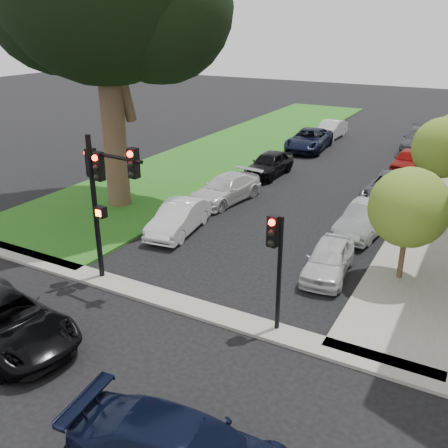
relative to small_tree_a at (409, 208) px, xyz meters
The scene contains 18 objects.
ground 10.24m from the small_tree_a, 129.21° to the right, with size 140.00×140.00×0.00m, color black.
grass_strip 22.54m from the small_tree_a, 132.82° to the left, with size 8.00×44.00×0.12m, color #176314.
sidewalk_cross 8.83m from the small_tree_a, 137.91° to the right, with size 60.00×1.00×0.12m, color gray.
small_tree_a is the anchor object (origin of this frame).
small_tree_b 9.47m from the small_tree_a, 90.00° to the left, with size 3.13×3.13×4.69m.
traffic_signal_main 11.00m from the small_tree_a, 150.71° to the right, with size 2.72×0.70×5.56m.
traffic_signal_secondary 6.13m from the small_tree_a, 118.00° to the right, with size 0.50×0.41×3.93m.
car_cross_near 14.11m from the small_tree_a, 134.44° to the right, with size 2.49×5.40×1.50m, color black.
car_parked_0 3.51m from the small_tree_a, 160.12° to the right, with size 1.57×3.91×1.33m, color silver.
car_parked_1 4.94m from the small_tree_a, 120.99° to the left, with size 1.54×4.41×1.45m, color #999BA0.
car_parked_2 9.57m from the small_tree_a, 103.67° to the left, with size 2.47×5.35×1.49m, color #3F4247.
car_parked_3 16.08m from the small_tree_a, 98.96° to the left, with size 1.65×4.10×1.40m, color maroon.
car_parked_4 22.13m from the small_tree_a, 97.29° to the left, with size 2.25×5.53×1.61m, color #3F4247.
car_parked_5 10.16m from the small_tree_a, behind, with size 1.51×4.34×1.43m, color silver.
car_parked_6 11.30m from the small_tree_a, 155.27° to the left, with size 1.98×4.88×1.42m, color silver.
car_parked_7 14.51m from the small_tree_a, 134.27° to the left, with size 1.81×4.49×1.53m, color black.
car_parked_8 20.75m from the small_tree_a, 119.46° to the left, with size 2.62×5.67×1.58m, color black.
car_parked_9 24.82m from the small_tree_a, 113.75° to the left, with size 1.55×4.44×1.46m, color silver.
Camera 1 is at (8.48, -10.39, 9.19)m, focal length 40.00 mm.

